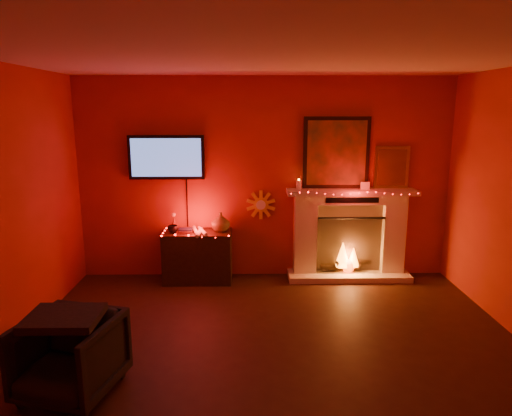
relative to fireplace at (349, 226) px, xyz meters
The scene contains 6 objects.
room 2.72m from the fireplace, 115.53° to the right, with size 5.00×5.00×5.00m.
fireplace is the anchor object (origin of this frame).
tv 2.61m from the fireplace, behind, with size 1.00×0.07×1.24m.
sunburst_clock 1.23m from the fireplace, behind, with size 0.40×0.03×0.40m.
console_table 2.06m from the fireplace, behind, with size 0.90×0.54×0.94m.
armchair 3.86m from the fireplace, 136.74° to the right, with size 0.70×0.72×0.66m, color black.
Camera 1 is at (-0.21, -3.58, 2.26)m, focal length 32.00 mm.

